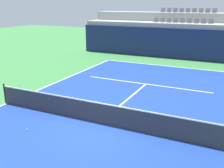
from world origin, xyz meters
TOP-DOWN VIEW (x-y plane):
  - ground_plane at (0.00, 0.00)m, footprint 80.00×80.00m
  - court_surface at (0.00, 0.00)m, footprint 11.00×24.00m
  - baseline_far at (0.00, 11.95)m, footprint 11.00×0.10m
  - sideline_left at (-5.45, 0.00)m, footprint 0.10×24.00m
  - service_line_far at (0.00, 6.40)m, footprint 8.26×0.10m
  - centre_service_line at (0.00, 3.20)m, footprint 0.10×6.40m
  - back_wall at (0.00, 15.27)m, footprint 19.46×0.30m
  - stands_tier_lower at (0.00, 16.62)m, footprint 19.46×2.40m
  - stands_tier_upper at (0.00, 19.02)m, footprint 19.46×2.40m
  - seating_row_lower at (0.00, 16.72)m, footprint 5.57×0.44m
  - seating_row_upper at (0.00, 19.12)m, footprint 5.57×0.44m
  - tennis_net at (0.00, 0.00)m, footprint 11.08×0.08m
  - tennis_ball_0 at (-2.34, -1.85)m, footprint 0.07×0.07m

SIDE VIEW (x-z plane):
  - ground_plane at x=0.00m, z-range 0.00..0.00m
  - court_surface at x=0.00m, z-range 0.00..0.01m
  - baseline_far at x=0.00m, z-range 0.01..0.01m
  - sideline_left at x=-5.45m, z-range 0.01..0.01m
  - service_line_far at x=0.00m, z-range 0.01..0.01m
  - centre_service_line at x=0.00m, z-range 0.01..0.01m
  - tennis_ball_0 at x=-2.34m, z-range 0.01..0.08m
  - tennis_net at x=0.00m, z-range -0.03..1.04m
  - back_wall at x=0.00m, z-range 0.00..2.80m
  - stands_tier_lower at x=0.00m, z-range 0.00..3.20m
  - stands_tier_upper at x=0.00m, z-range 0.00..4.08m
  - seating_row_lower at x=0.00m, z-range 3.10..3.54m
  - seating_row_upper at x=0.00m, z-range 3.98..4.42m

